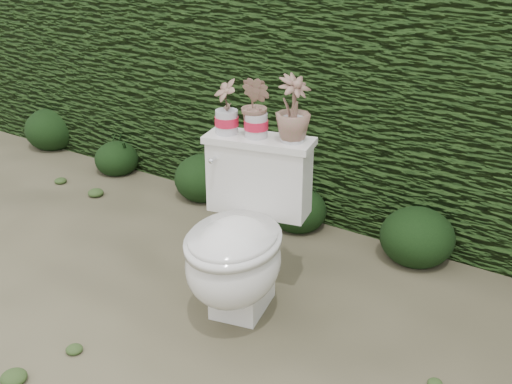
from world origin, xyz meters
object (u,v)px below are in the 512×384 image
Objects in this scene: toilet at (240,243)px; potted_plant_center at (256,108)px; potted_plant_left at (226,108)px; potted_plant_right at (293,111)px.

toilet is 2.88× the size of potted_plant_center.
potted_plant_left is 0.88× the size of potted_plant_center.
potted_plant_center is at bearing 38.38° from potted_plant_left.
potted_plant_left is 0.84× the size of potted_plant_right.
potted_plant_right is (0.10, 0.27, 0.56)m from toilet.
potted_plant_left is at bearing 119.58° from potted_plant_right.
potted_plant_right is (0.31, 0.07, 0.02)m from potted_plant_left.
potted_plant_center reaches higher than potted_plant_left.
potted_plant_right is at bearing 56.71° from toilet.
potted_plant_left is 0.32m from potted_plant_right.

